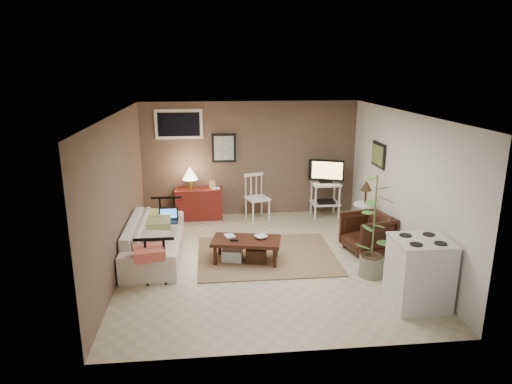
{
  "coord_description": "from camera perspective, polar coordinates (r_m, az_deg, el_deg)",
  "views": [
    {
      "loc": [
        -0.85,
        -6.88,
        3.09
      ],
      "look_at": [
        -0.1,
        0.35,
        1.08
      ],
      "focal_mm": 32.0,
      "sensor_mm": 36.0,
      "label": 1
    }
  ],
  "objects": [
    {
      "name": "window",
      "position": [
        9.44,
        -9.62,
        8.34
      ],
      "size": [
        0.96,
        0.03,
        0.6
      ],
      "primitive_type": "cube",
      "color": "white"
    },
    {
      "name": "art_back",
      "position": [
        9.5,
        -4.04,
        5.51
      ],
      "size": [
        0.5,
        0.03,
        0.6
      ],
      "primitive_type": "cube",
      "color": "black"
    },
    {
      "name": "bowl",
      "position": [
        7.39,
        0.63,
        -5.1
      ],
      "size": [
        0.2,
        0.12,
        0.2
      ],
      "primitive_type": "imported",
      "rotation": [
        0.0,
        0.0,
        0.38
      ],
      "color": "#3D1D10",
      "rests_on": "coffee_table"
    },
    {
      "name": "art_right",
      "position": [
        8.65,
        15.08,
        4.5
      ],
      "size": [
        0.03,
        0.6,
        0.45
      ],
      "primitive_type": "cube",
      "color": "black"
    },
    {
      "name": "floor",
      "position": [
        7.58,
        1.05,
        -8.54
      ],
      "size": [
        5.0,
        5.0,
        0.0
      ],
      "primitive_type": "plane",
      "color": "#C1B293",
      "rests_on": "ground"
    },
    {
      "name": "sofa_pillows",
      "position": [
        7.5,
        -12.46,
        -4.89
      ],
      "size": [
        0.42,
        2.07,
        0.15
      ],
      "primitive_type": null,
      "color": "beige",
      "rests_on": "sofa"
    },
    {
      "name": "sofa_end_rails",
      "position": [
        7.78,
        -11.66,
        -5.33
      ],
      "size": [
        0.59,
        2.18,
        0.73
      ],
      "primitive_type": null,
      "color": "black",
      "rests_on": "floor"
    },
    {
      "name": "coffee_table",
      "position": [
        7.45,
        -1.29,
        -7.08
      ],
      "size": [
        1.18,
        0.77,
        0.41
      ],
      "color": "#3D1D10",
      "rests_on": "floor"
    },
    {
      "name": "sofa",
      "position": [
        7.77,
        -12.61,
        -4.93
      ],
      "size": [
        0.64,
        2.18,
        0.85
      ],
      "primitive_type": "imported",
      "rotation": [
        0.0,
        0.0,
        1.57
      ],
      "color": "beige",
      "rests_on": "floor"
    },
    {
      "name": "book_table",
      "position": [
        7.46,
        -3.87,
        -4.89
      ],
      "size": [
        0.15,
        0.06,
        0.2
      ],
      "primitive_type": "imported",
      "rotation": [
        0.0,
        0.0,
        0.28
      ],
      "color": "#3D1D10",
      "rests_on": "coffee_table"
    },
    {
      "name": "spindle_chair",
      "position": [
        9.44,
        0.14,
        -0.79
      ],
      "size": [
        0.54,
        0.54,
        0.94
      ],
      "color": "white",
      "rests_on": "floor"
    },
    {
      "name": "laptop",
      "position": [
        8.06,
        -10.89,
        -3.14
      ],
      "size": [
        0.34,
        0.24,
        0.23
      ],
      "color": "black",
      "rests_on": "sofa"
    },
    {
      "name": "side_table",
      "position": [
        8.55,
        13.49,
        -1.31
      ],
      "size": [
        0.41,
        0.41,
        1.1
      ],
      "color": "white",
      "rests_on": "floor"
    },
    {
      "name": "armchair",
      "position": [
        8.01,
        13.79,
        -4.83
      ],
      "size": [
        0.81,
        0.85,
        0.73
      ],
      "primitive_type": "imported",
      "rotation": [
        0.0,
        0.0,
        -1.34
      ],
      "color": "black",
      "rests_on": "floor"
    },
    {
      "name": "book_console",
      "position": [
        9.4,
        -5.57,
        1.04
      ],
      "size": [
        0.17,
        0.04,
        0.23
      ],
      "primitive_type": "imported",
      "rotation": [
        0.0,
        0.0,
        0.11
      ],
      "color": "#3D1D10",
      "rests_on": "red_console"
    },
    {
      "name": "rug",
      "position": [
        7.74,
        1.33,
        -7.93
      ],
      "size": [
        2.28,
        1.83,
        0.02
      ],
      "primitive_type": "cube",
      "rotation": [
        0.0,
        0.0,
        -0.0
      ],
      "color": "#8C6E51",
      "rests_on": "floor"
    },
    {
      "name": "potted_plant",
      "position": [
        6.96,
        14.54,
        -3.77
      ],
      "size": [
        0.4,
        0.4,
        1.6
      ],
      "color": "gray",
      "rests_on": "floor"
    },
    {
      "name": "red_console",
      "position": [
        9.55,
        -7.24,
        -1.08
      ],
      "size": [
        0.96,
        0.43,
        1.11
      ],
      "color": "maroon",
      "rests_on": "floor"
    },
    {
      "name": "tv_stand",
      "position": [
        9.65,
        8.7,
        0.65
      ],
      "size": [
        0.7,
        0.47,
        1.22
      ],
      "color": "white",
      "rests_on": "floor"
    },
    {
      "name": "stove",
      "position": [
        6.45,
        19.73,
        -9.46
      ],
      "size": [
        0.72,
        0.67,
        0.94
      ],
      "color": "silver",
      "rests_on": "floor"
    }
  ]
}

